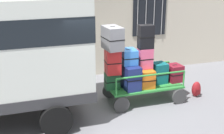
{
  "coord_description": "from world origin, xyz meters",
  "views": [
    {
      "loc": [
        -2.15,
        -6.78,
        3.5
      ],
      "look_at": [
        0.09,
        0.07,
        1.07
      ],
      "focal_mm": 47.9,
      "sensor_mm": 36.0,
      "label": 1
    }
  ],
  "objects_px": {
    "suitcase_center_middle": "(145,58)",
    "suitcase_center_top": "(146,37)",
    "luggage_cart": "(144,88)",
    "suitcase_midright_bottom": "(159,73)",
    "suitcase_left_top": "(112,38)",
    "suitcase_midleft_bottom": "(129,76)",
    "suitcase_midleft_middle": "(129,57)",
    "suitcase_left_bottom": "(112,81)",
    "suitcase_left_middle": "(113,62)",
    "suitcase_center_bottom": "(144,77)",
    "suitcase_right_bottom": "(174,73)",
    "backpack": "(196,89)"
  },
  "relations": [
    {
      "from": "suitcase_left_top",
      "to": "suitcase_right_bottom",
      "type": "distance_m",
      "value": 2.14
    },
    {
      "from": "suitcase_left_bottom",
      "to": "suitcase_center_bottom",
      "type": "distance_m",
      "value": 0.91
    },
    {
      "from": "suitcase_left_bottom",
      "to": "suitcase_center_bottom",
      "type": "relative_size",
      "value": 0.59
    },
    {
      "from": "suitcase_center_middle",
      "to": "suitcase_right_bottom",
      "type": "bearing_deg",
      "value": 0.84
    },
    {
      "from": "suitcase_left_bottom",
      "to": "suitcase_left_top",
      "type": "xyz_separation_m",
      "value": [
        0.0,
        -0.03,
        1.14
      ]
    },
    {
      "from": "suitcase_center_middle",
      "to": "suitcase_center_top",
      "type": "relative_size",
      "value": 0.88
    },
    {
      "from": "suitcase_midleft_bottom",
      "to": "suitcase_left_bottom",
      "type": "bearing_deg",
      "value": 175.94
    },
    {
      "from": "suitcase_left_bottom",
      "to": "suitcase_midleft_middle",
      "type": "bearing_deg",
      "value": 1.31
    },
    {
      "from": "suitcase_left_top",
      "to": "suitcase_center_top",
      "type": "xyz_separation_m",
      "value": [
        0.91,
        0.02,
        -0.03
      ]
    },
    {
      "from": "suitcase_midright_bottom",
      "to": "backpack",
      "type": "bearing_deg",
      "value": -12.7
    },
    {
      "from": "suitcase_midleft_bottom",
      "to": "suitcase_midleft_middle",
      "type": "relative_size",
      "value": 1.71
    },
    {
      "from": "suitcase_left_bottom",
      "to": "suitcase_center_middle",
      "type": "xyz_separation_m",
      "value": [
        0.91,
        -0.02,
        0.52
      ]
    },
    {
      "from": "suitcase_left_middle",
      "to": "suitcase_center_bottom",
      "type": "distance_m",
      "value": 1.05
    },
    {
      "from": "suitcase_left_bottom",
      "to": "backpack",
      "type": "xyz_separation_m",
      "value": [
        2.43,
        -0.22,
        -0.47
      ]
    },
    {
      "from": "suitcase_center_middle",
      "to": "backpack",
      "type": "xyz_separation_m",
      "value": [
        1.52,
        -0.2,
        -0.99
      ]
    },
    {
      "from": "suitcase_right_bottom",
      "to": "suitcase_left_top",
      "type": "bearing_deg",
      "value": -179.24
    },
    {
      "from": "suitcase_center_bottom",
      "to": "backpack",
      "type": "height_order",
      "value": "suitcase_center_bottom"
    },
    {
      "from": "suitcase_center_middle",
      "to": "suitcase_center_top",
      "type": "distance_m",
      "value": 0.58
    },
    {
      "from": "suitcase_midleft_bottom",
      "to": "suitcase_midleft_middle",
      "type": "height_order",
      "value": "suitcase_midleft_middle"
    },
    {
      "from": "luggage_cart",
      "to": "suitcase_midright_bottom",
      "type": "bearing_deg",
      "value": 4.82
    },
    {
      "from": "suitcase_center_middle",
      "to": "suitcase_right_bottom",
      "type": "height_order",
      "value": "suitcase_center_middle"
    },
    {
      "from": "suitcase_midleft_middle",
      "to": "suitcase_center_middle",
      "type": "relative_size",
      "value": 0.88
    },
    {
      "from": "suitcase_center_top",
      "to": "suitcase_left_top",
      "type": "bearing_deg",
      "value": -178.9
    },
    {
      "from": "suitcase_left_middle",
      "to": "suitcase_midright_bottom",
      "type": "xyz_separation_m",
      "value": [
        1.36,
        0.08,
        -0.48
      ]
    },
    {
      "from": "suitcase_left_top",
      "to": "suitcase_midright_bottom",
      "type": "height_order",
      "value": "suitcase_left_top"
    },
    {
      "from": "suitcase_left_bottom",
      "to": "suitcase_midleft_bottom",
      "type": "relative_size",
      "value": 0.54
    },
    {
      "from": "suitcase_midleft_bottom",
      "to": "suitcase_left_middle",
      "type": "bearing_deg",
      "value": -176.99
    },
    {
      "from": "suitcase_center_bottom",
      "to": "suitcase_center_middle",
      "type": "xyz_separation_m",
      "value": [
        0.0,
        -0.0,
        0.51
      ]
    },
    {
      "from": "suitcase_center_top",
      "to": "luggage_cart",
      "type": "bearing_deg",
      "value": -90.0
    },
    {
      "from": "suitcase_center_middle",
      "to": "suitcase_center_top",
      "type": "bearing_deg",
      "value": 90.0
    },
    {
      "from": "suitcase_midleft_middle",
      "to": "suitcase_midleft_bottom",
      "type": "bearing_deg",
      "value": -90.0
    },
    {
      "from": "suitcase_left_middle",
      "to": "suitcase_midleft_bottom",
      "type": "distance_m",
      "value": 0.63
    },
    {
      "from": "suitcase_left_top",
      "to": "suitcase_midleft_bottom",
      "type": "xyz_separation_m",
      "value": [
        0.45,
        -0.0,
        -1.04
      ]
    },
    {
      "from": "suitcase_center_bottom",
      "to": "suitcase_midleft_middle",
      "type": "bearing_deg",
      "value": 176.06
    },
    {
      "from": "suitcase_center_bottom",
      "to": "suitcase_midleft_bottom",
      "type": "bearing_deg",
      "value": -178.57
    },
    {
      "from": "suitcase_left_top",
      "to": "suitcase_center_bottom",
      "type": "height_order",
      "value": "suitcase_left_top"
    },
    {
      "from": "suitcase_center_middle",
      "to": "suitcase_center_bottom",
      "type": "bearing_deg",
      "value": 90.0
    },
    {
      "from": "suitcase_left_bottom",
      "to": "suitcase_right_bottom",
      "type": "relative_size",
      "value": 0.94
    },
    {
      "from": "suitcase_left_top",
      "to": "suitcase_left_middle",
      "type": "bearing_deg",
      "value": -90.0
    },
    {
      "from": "suitcase_left_middle",
      "to": "suitcase_center_bottom",
      "type": "relative_size",
      "value": 0.84
    },
    {
      "from": "suitcase_midleft_bottom",
      "to": "suitcase_midright_bottom",
      "type": "xyz_separation_m",
      "value": [
        0.91,
        0.05,
        -0.04
      ]
    },
    {
      "from": "suitcase_midleft_bottom",
      "to": "suitcase_right_bottom",
      "type": "distance_m",
      "value": 1.36
    },
    {
      "from": "suitcase_midleft_bottom",
      "to": "suitcase_midleft_middle",
      "type": "distance_m",
      "value": 0.51
    },
    {
      "from": "suitcase_right_bottom",
      "to": "suitcase_left_middle",
      "type": "bearing_deg",
      "value": -178.49
    },
    {
      "from": "suitcase_right_bottom",
      "to": "suitcase_center_middle",
      "type": "bearing_deg",
      "value": -179.16
    },
    {
      "from": "suitcase_center_bottom",
      "to": "suitcase_center_top",
      "type": "distance_m",
      "value": 1.09
    },
    {
      "from": "luggage_cart",
      "to": "suitcase_center_top",
      "type": "relative_size",
      "value": 3.34
    },
    {
      "from": "luggage_cart",
      "to": "suitcase_center_bottom",
      "type": "distance_m",
      "value": 0.33
    },
    {
      "from": "suitcase_left_bottom",
      "to": "suitcase_midleft_middle",
      "type": "height_order",
      "value": "suitcase_midleft_middle"
    },
    {
      "from": "suitcase_midleft_bottom",
      "to": "suitcase_midright_bottom",
      "type": "bearing_deg",
      "value": 3.29
    }
  ]
}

